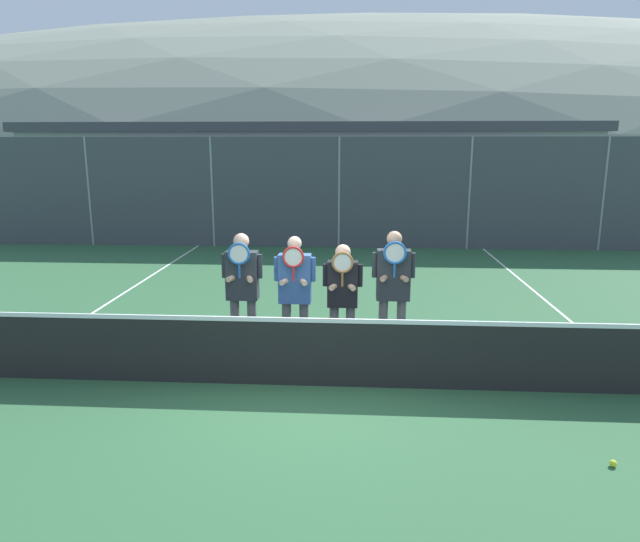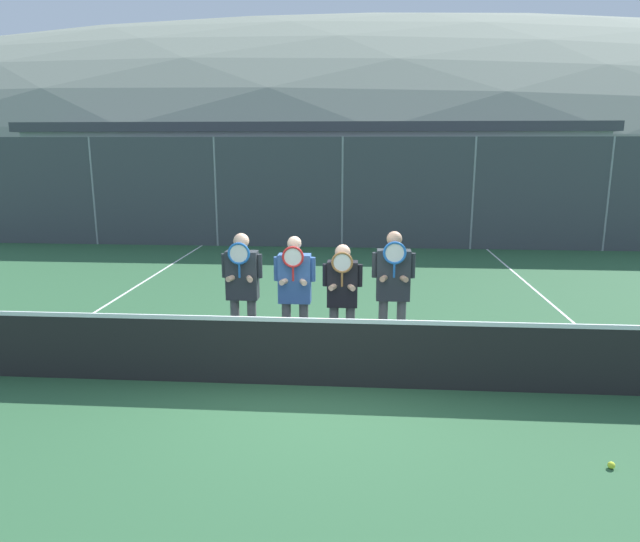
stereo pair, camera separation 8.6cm
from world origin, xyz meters
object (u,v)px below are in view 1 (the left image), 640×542
object	(u,v)px
player_leftmost	(242,285)
player_center_right	(343,293)
player_rightmost	(393,285)
tennis_ball_on_court	(613,463)
player_center_left	(295,289)
car_left_of_center	(299,205)
car_far_left	(160,205)
car_center	(447,207)

from	to	relation	value
player_leftmost	player_center_right	size ratio (longest dim) A/B	1.08
player_rightmost	tennis_ball_on_court	xyz separation A→B (m)	(1.97, -2.68, -1.07)
player_center_right	player_rightmost	xyz separation A→B (m)	(0.71, 0.08, 0.11)
player_center_left	car_left_of_center	bearing A→B (deg)	95.46
car_far_left	car_left_of_center	distance (m)	5.01
player_leftmost	car_far_left	distance (m)	13.54
car_center	player_center_left	bearing A→B (deg)	-107.78
player_center_right	car_center	xyz separation A→B (m)	(3.35, 12.48, -0.12)
car_far_left	car_center	xyz separation A→B (m)	(10.24, 0.06, -0.01)
player_center_left	player_center_right	size ratio (longest dim) A/B	1.07
player_leftmost	tennis_ball_on_court	xyz separation A→B (m)	(4.09, -2.64, -1.05)
player_leftmost	player_center_left	bearing A→B (deg)	-6.55
player_leftmost	player_center_right	world-z (taller)	player_leftmost
player_rightmost	car_far_left	world-z (taller)	player_rightmost
player_center_right	car_center	bearing A→B (deg)	74.96
car_far_left	player_rightmost	bearing A→B (deg)	-58.44
player_center_left	player_rightmost	size ratio (longest dim) A/B	0.96
player_rightmost	tennis_ball_on_court	distance (m)	3.49
player_center_right	tennis_ball_on_court	bearing A→B (deg)	-44.22
player_center_right	tennis_ball_on_court	world-z (taller)	player_center_right
player_leftmost	player_center_left	xyz separation A→B (m)	(0.76, -0.09, -0.03)
car_far_left	car_center	size ratio (longest dim) A/B	0.89
player_center_left	tennis_ball_on_court	xyz separation A→B (m)	(3.33, -2.56, -1.02)
player_leftmost	car_left_of_center	xyz separation A→B (m)	(-0.46, 12.69, -0.19)
player_rightmost	car_left_of_center	xyz separation A→B (m)	(-2.59, 12.66, -0.21)
player_center_left	player_leftmost	bearing A→B (deg)	173.45
player_center_left	car_far_left	bearing A→B (deg)	116.50
car_far_left	player_center_left	bearing A→B (deg)	-63.50
car_far_left	tennis_ball_on_court	world-z (taller)	car_far_left
player_rightmost	car_left_of_center	bearing A→B (deg)	101.56
car_far_left	tennis_ball_on_court	xyz separation A→B (m)	(9.55, -15.03, -0.85)
car_far_left	car_left_of_center	world-z (taller)	car_left_of_center
player_center_left	player_center_right	distance (m)	0.67
player_leftmost	car_center	world-z (taller)	player_leftmost
car_left_of_center	tennis_ball_on_court	world-z (taller)	car_left_of_center
player_center_left	player_rightmost	bearing A→B (deg)	5.04
player_leftmost	player_center_left	world-z (taller)	player_leftmost
player_leftmost	player_center_right	distance (m)	1.42
car_far_left	car_center	bearing A→B (deg)	0.32
player_leftmost	car_center	xyz separation A→B (m)	(4.78, 12.44, -0.21)
player_center_left	car_left_of_center	size ratio (longest dim) A/B	0.39
player_rightmost	tennis_ball_on_court	bearing A→B (deg)	-53.69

